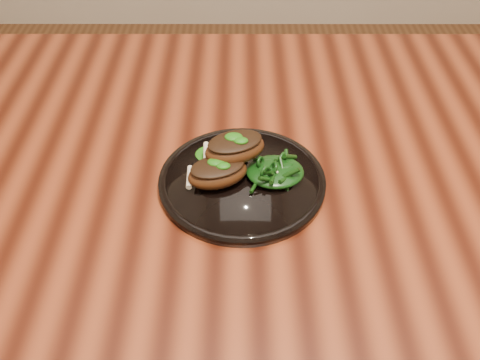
# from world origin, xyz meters

# --- Properties ---
(desk) EXTENTS (1.60, 0.80, 0.75)m
(desk) POSITION_xyz_m (0.00, 0.00, 0.67)
(desk) COLOR #330F06
(desk) RESTS_ON ground
(plate) EXTENTS (0.25, 0.25, 0.02)m
(plate) POSITION_xyz_m (-0.19, -0.09, 0.76)
(plate) COLOR black
(plate) RESTS_ON desk
(lamb_chop_front) EXTENTS (0.10, 0.09, 0.04)m
(lamb_chop_front) POSITION_xyz_m (-0.22, -0.10, 0.78)
(lamb_chop_front) COLOR #47220D
(lamb_chop_front) RESTS_ON plate
(lamb_chop_back) EXTENTS (0.11, 0.09, 0.04)m
(lamb_chop_back) POSITION_xyz_m (-0.20, -0.06, 0.80)
(lamb_chop_back) COLOR #47220D
(lamb_chop_back) RESTS_ON plate
(herb_smear) EXTENTS (0.08, 0.06, 0.01)m
(herb_smear) POSITION_xyz_m (-0.22, -0.04, 0.77)
(herb_smear) COLOR #0F4A08
(herb_smear) RESTS_ON plate
(greens_heap) EXTENTS (0.09, 0.08, 0.03)m
(greens_heap) POSITION_xyz_m (-0.14, -0.08, 0.78)
(greens_heap) COLOR black
(greens_heap) RESTS_ON plate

